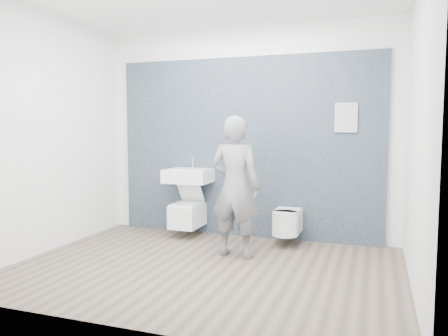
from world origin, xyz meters
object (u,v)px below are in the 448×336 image
(toilet_rounded, at_px, (287,222))
(visitor, at_px, (235,187))
(toilet_square, at_px, (188,214))
(washbasin, at_px, (188,175))

(toilet_rounded, xyz_separation_m, visitor, (-0.46, -0.67, 0.51))
(toilet_square, bearing_deg, toilet_rounded, -0.69)
(washbasin, relative_size, visitor, 0.38)
(toilet_square, xyz_separation_m, toilet_rounded, (1.36, -0.02, -0.01))
(washbasin, bearing_deg, toilet_rounded, -1.98)
(washbasin, relative_size, toilet_rounded, 1.11)
(washbasin, height_order, toilet_rounded, washbasin)
(visitor, bearing_deg, toilet_rounded, -121.00)
(washbasin, relative_size, toilet_square, 0.94)
(washbasin, distance_m, toilet_square, 0.52)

